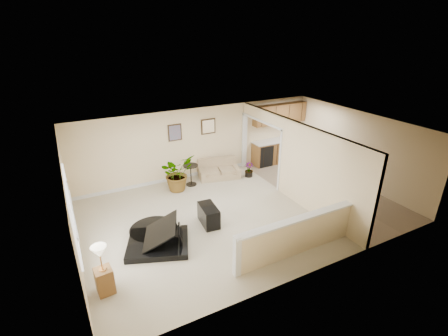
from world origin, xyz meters
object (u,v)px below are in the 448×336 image
palm_plant (177,173)px  small_plant (249,171)px  piano_bench (209,215)px  accent_table (191,172)px  piano (153,224)px  loveseat (218,168)px  lamp_stand (103,273)px

palm_plant → small_plant: 2.70m
piano_bench → accent_table: bearing=78.8°
piano → piano_bench: 1.63m
loveseat → accent_table: bearing=-157.9°
small_plant → lamp_stand: (-5.58, -3.50, 0.25)m
piano → lamp_stand: piano is taller
piano_bench → small_plant: piano_bench is taller
piano_bench → lamp_stand: size_ratio=0.71×
palm_plant → lamp_stand: bearing=-128.2°
piano → loveseat: size_ratio=1.27×
accent_table → small_plant: accent_table is taller
loveseat → palm_plant: palm_plant is taller
piano → small_plant: bearing=50.2°
small_plant → lamp_stand: 6.59m
accent_table → piano: bearing=-127.7°
loveseat → lamp_stand: (-4.59, -4.01, 0.16)m
piano → small_plant: size_ratio=3.88×
piano_bench → accent_table: (0.50, 2.49, 0.20)m
accent_table → palm_plant: (-0.54, -0.12, 0.12)m
accent_table → loveseat: bearing=9.0°
piano_bench → lamp_stand: lamp_stand is taller
loveseat → lamp_stand: 6.10m
loveseat → lamp_stand: lamp_stand is taller
accent_table → small_plant: 2.17m
palm_plant → lamp_stand: palm_plant is taller
piano_bench → small_plant: bearing=39.4°
small_plant → lamp_stand: lamp_stand is taller
palm_plant → lamp_stand: size_ratio=1.21×
piano_bench → loveseat: loveseat is taller
piano → small_plant: 4.84m
accent_table → lamp_stand: lamp_stand is taller
piano → accent_table: size_ratio=2.82×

